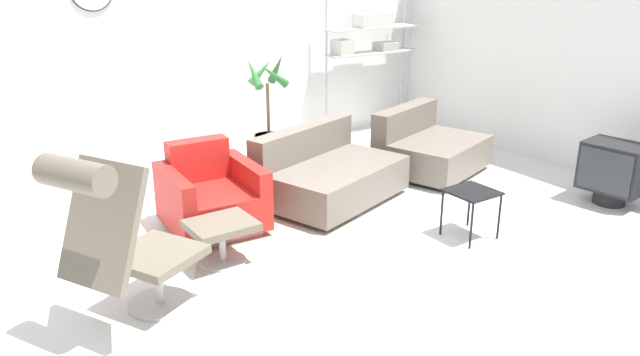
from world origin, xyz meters
The scene contains 13 objects.
ground_plane centered at (0.00, 0.00, 0.00)m, with size 12.00×12.00×0.00m, color white.
wall_back centered at (0.00, 2.95, 1.40)m, with size 12.00×0.09×2.80m.
wall_right centered at (3.59, 0.00, 1.40)m, with size 0.06×12.00×2.80m.
round_rug centered at (-0.15, -0.17, 0.00)m, with size 1.87×1.87×0.01m.
lounge_chair centered at (-1.62, -0.16, 0.69)m, with size 1.04×0.86×1.21m.
ottoman centered at (-0.72, 0.30, 0.26)m, with size 0.50×0.42×0.35m.
armchair_red centered at (-0.50, 0.97, 0.27)m, with size 0.84×0.86×0.74m.
couch_low centered at (0.72, 0.93, 0.25)m, with size 1.58×1.29×0.70m.
couch_second centered at (2.14, 1.02, 0.25)m, with size 1.32×1.21×0.70m.
side_table centered at (1.23, -0.45, 0.37)m, with size 0.38×0.38×0.42m.
crt_television centered at (2.93, -0.69, 0.34)m, with size 0.48×0.61×0.60m.
potted_plant centered at (0.94, 2.46, 0.41)m, with size 0.42×0.44×1.24m.
shelf_unit centered at (2.57, 2.64, 1.29)m, with size 1.35×0.28×1.83m.
Camera 1 is at (-2.57, -3.74, 2.27)m, focal length 35.00 mm.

